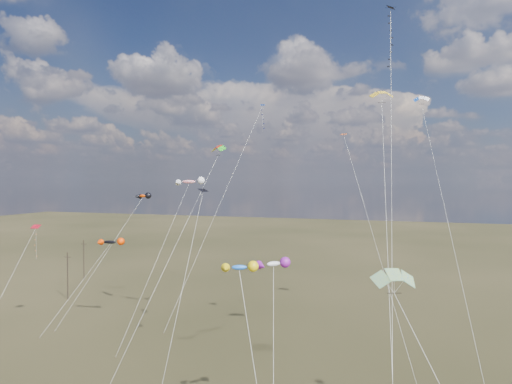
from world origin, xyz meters
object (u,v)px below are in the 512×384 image
(utility_pole_far, at_px, (84,259))
(diamond_black_high, at_px, (391,56))
(parafoil_yellow, at_px, (382,94))
(utility_pole_near, at_px, (68,275))
(novelty_black_orange, at_px, (110,242))

(utility_pole_far, height_order, diamond_black_high, diamond_black_high)
(parafoil_yellow, bearing_deg, utility_pole_near, 164.58)
(diamond_black_high, bearing_deg, parafoil_yellow, 125.18)
(utility_pole_near, bearing_deg, parafoil_yellow, -15.42)
(diamond_black_high, xyz_separation_m, novelty_black_orange, (-38.35, 6.91, -21.31))
(novelty_black_orange, bearing_deg, utility_pole_far, 135.30)
(utility_pole_near, bearing_deg, utility_pole_far, 119.74)
(parafoil_yellow, bearing_deg, novelty_black_orange, 171.39)
(utility_pole_far, relative_size, diamond_black_high, 0.21)
(utility_pole_near, bearing_deg, novelty_black_orange, -30.36)
(novelty_black_orange, bearing_deg, diamond_black_high, -10.21)
(utility_pole_near, xyz_separation_m, parafoil_yellow, (52.54, -14.49, 25.26))
(utility_pole_near, distance_m, diamond_black_high, 62.68)
(utility_pole_near, distance_m, utility_pole_far, 16.12)
(diamond_black_high, height_order, novelty_black_orange, diamond_black_high)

